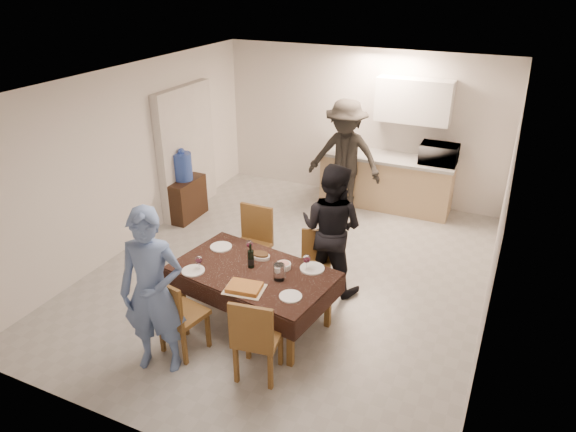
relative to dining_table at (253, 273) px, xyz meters
name	(u,v)px	position (x,y,z in m)	size (l,w,h in m)	color
floor	(290,272)	(-0.05, 1.14, -0.67)	(5.00, 6.00, 0.02)	#A4A4A0
ceiling	(290,81)	(-0.05, 1.14, 1.93)	(5.00, 6.00, 0.02)	white
wall_back	(361,125)	(-0.05, 4.14, 0.63)	(5.00, 0.02, 2.60)	silver
wall_front	(133,318)	(-0.05, -1.86, 0.63)	(5.00, 0.02, 2.60)	silver
wall_left	(133,158)	(-2.55, 1.14, 0.63)	(0.02, 6.00, 2.60)	silver
wall_right	(501,222)	(2.45, 1.14, 0.63)	(0.02, 6.00, 2.60)	silver
stub_partition	(187,150)	(-2.47, 2.34, 0.38)	(0.15, 1.40, 2.10)	silver
kitchen_base_cabinet	(386,183)	(0.55, 3.82, -0.24)	(2.20, 0.60, 0.86)	tan
kitchen_worktop	(388,158)	(0.55, 3.82, 0.22)	(2.24, 0.64, 0.05)	#A5A6A1
upper_cabinet	(414,101)	(0.85, 3.96, 1.18)	(1.20, 0.34, 0.70)	white
dining_table	(253,273)	(0.00, 0.00, 0.00)	(1.94, 1.32, 0.70)	black
chair_near_left	(177,310)	(-0.45, -0.84, -0.09)	(0.51, 0.51, 0.51)	brown
chair_near_right	(254,332)	(0.45, -0.84, -0.07)	(0.51, 0.51, 0.53)	brown
chair_far_left	(246,243)	(-0.45, 0.65, -0.05)	(0.46, 0.46, 0.55)	brown
chair_far_right	(312,264)	(0.45, 0.67, -0.14)	(0.46, 0.47, 0.46)	brown
console	(186,199)	(-2.33, 2.01, -0.33)	(0.37, 0.73, 0.68)	black
water_jug	(183,167)	(-2.33, 2.01, 0.23)	(0.30, 0.30, 0.45)	blue
wine_bottle	(251,256)	(-0.05, 0.05, 0.18)	(0.07, 0.07, 0.30)	black
water_pitcher	(279,272)	(0.35, -0.05, 0.13)	(0.12, 0.12, 0.19)	white
savoury_tart	(244,287)	(0.10, -0.38, 0.06)	(0.41, 0.31, 0.05)	#C17D38
salad_bowl	(284,266)	(0.30, 0.18, 0.06)	(0.17, 0.17, 0.06)	white
mushroom_dish	(260,256)	(-0.05, 0.28, 0.05)	(0.22, 0.22, 0.04)	white
wine_glass_a	(199,263)	(-0.55, -0.25, 0.12)	(0.08, 0.08, 0.18)	white
wine_glass_b	(307,262)	(0.55, 0.25, 0.13)	(0.09, 0.09, 0.20)	white
wine_glass_c	(250,247)	(-0.20, 0.30, 0.13)	(0.08, 0.08, 0.19)	white
plate_near_left	(193,271)	(-0.60, -0.30, 0.04)	(0.26, 0.26, 0.01)	white
plate_near_right	(291,296)	(0.60, -0.30, 0.04)	(0.24, 0.24, 0.01)	white
plate_far_left	(221,247)	(-0.60, 0.30, 0.04)	(0.27, 0.27, 0.02)	white
plate_far_right	(312,268)	(0.60, 0.30, 0.04)	(0.28, 0.28, 0.02)	white
microwave	(439,154)	(1.37, 3.82, 0.40)	(0.59, 0.40, 0.33)	white
person_near	(153,292)	(-0.55, -1.05, 0.23)	(0.66, 0.43, 1.80)	#5873A7
person_far	(331,229)	(0.55, 1.05, 0.18)	(0.83, 0.64, 1.70)	black
person_kitchen	(345,157)	(-0.06, 3.37, 0.29)	(1.24, 0.71, 1.91)	black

